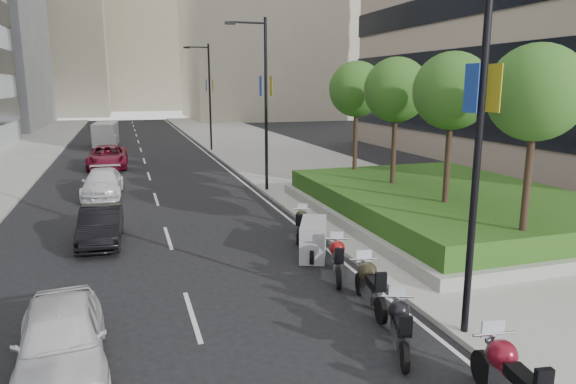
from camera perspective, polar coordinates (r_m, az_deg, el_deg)
name	(u,v)px	position (r m, az deg, el deg)	size (l,w,h in m)	color
sidewalk_right	(284,157)	(40.28, -0.46, 3.87)	(10.00, 100.00, 0.15)	#9E9B93
lane_edge	(217,161)	(39.07, -7.92, 3.40)	(0.12, 100.00, 0.01)	silver
lane_centre	(145,165)	(38.54, -15.56, 2.96)	(0.12, 100.00, 0.01)	silver
building_cream_right	(269,10)	(92.36, -2.10, 19.52)	(28.00, 24.00, 36.00)	#B7AD93
building_cream_left	(30,21)	(109.74, -26.77, 16.57)	(26.00, 24.00, 34.00)	#B7AD93
building_cream_centre	(139,25)	(128.87, -16.25, 17.34)	(30.00, 24.00, 38.00)	#B7AD93
planter	(446,212)	(22.82, 17.15, -2.18)	(10.00, 14.00, 0.40)	#9B9A91
hedge	(447,199)	(22.69, 17.24, -0.70)	(9.40, 13.40, 0.80)	#174012
tree_0	(536,93)	(16.59, 25.84, 9.83)	(2.80, 2.80, 6.30)	#332319
tree_1	(452,92)	(19.69, 17.76, 10.58)	(2.80, 2.80, 6.30)	#332319
tree_2	(396,90)	(23.08, 11.93, 10.99)	(2.80, 2.80, 6.30)	#332319
tree_3	(357,90)	(26.63, 7.62, 11.22)	(2.80, 2.80, 6.30)	#332319
lamp_post_0	(474,114)	(11.49, 20.00, 8.11)	(2.34, 0.45, 9.00)	black
lamp_post_1	(263,97)	(27.02, -2.79, 10.55)	(2.34, 0.45, 9.00)	black
lamp_post_2	(208,92)	(44.65, -8.90, 10.94)	(2.34, 0.45, 9.00)	black
motorcycle_1	(509,378)	(10.26, 23.38, -18.45)	(0.83, 2.47, 1.23)	black
motorcycle_2	(400,326)	(11.66, 12.32, -14.39)	(0.99, 2.04, 1.07)	black
motorcycle_3	(370,285)	(13.55, 9.08, -10.19)	(0.78, 2.34, 1.17)	black
motorcycle_4	(338,259)	(15.43, 5.53, -7.47)	(0.97, 2.10, 1.09)	black
motorcycle_5	(313,239)	(17.24, 2.84, -5.25)	(1.54, 2.16, 1.22)	black
motorcycle_6	(301,224)	(19.23, 1.45, -3.59)	(1.03, 1.94, 1.04)	black
car_a	(62,338)	(11.56, -23.86, -14.64)	(1.69, 4.20, 1.43)	silver
car_b	(101,226)	(19.83, -20.08, -3.53)	(1.40, 4.02, 1.33)	black
car_c	(103,183)	(28.21, -19.90, 0.94)	(1.91, 4.69, 1.36)	white
car_d	(108,157)	(37.67, -19.42, 3.71)	(2.57, 5.57, 1.55)	maroon
delivery_van	(106,135)	(51.62, -19.60, 5.98)	(2.33, 5.24, 2.14)	#B5B5B7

